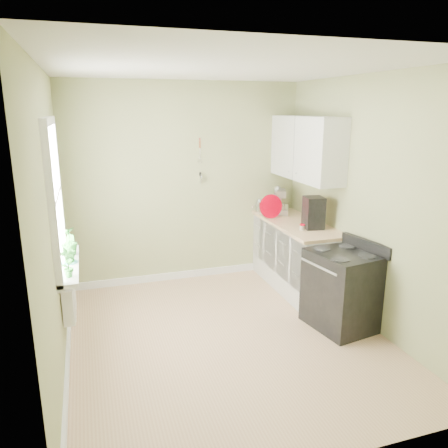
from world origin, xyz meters
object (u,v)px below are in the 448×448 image
object	(u,v)px
stove	(342,289)
stand_mixer	(280,202)
coffee_maker	(313,213)
kettle	(259,205)

from	to	relation	value
stove	stand_mixer	size ratio (longest dim) A/B	2.60
stove	coffee_maker	xyz separation A→B (m)	(0.06, 0.81, 0.66)
stand_mixer	kettle	world-z (taller)	stand_mixer
stove	coffee_maker	bearing A→B (deg)	85.48
kettle	stand_mixer	bearing A→B (deg)	-40.53
stove	coffee_maker	size ratio (longest dim) A/B	2.50
stove	stand_mixer	xyz separation A→B (m)	(0.01, 1.65, 0.63)
stove	kettle	world-z (taller)	kettle
kettle	coffee_maker	distance (m)	1.08
stove	kettle	bearing A→B (deg)	97.02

